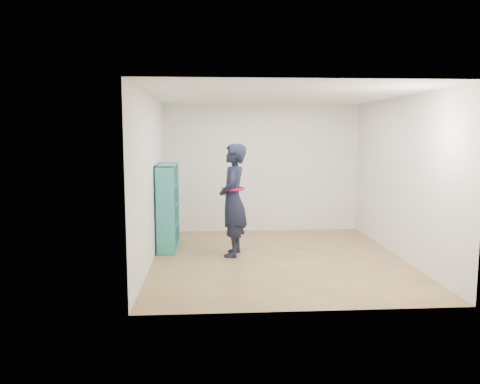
{
  "coord_description": "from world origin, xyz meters",
  "views": [
    {
      "loc": [
        -1.1,
        -7.3,
        2.01
      ],
      "look_at": [
        -0.59,
        0.3,
        1.06
      ],
      "focal_mm": 35.0,
      "sensor_mm": 36.0,
      "label": 1
    }
  ],
  "objects": [
    {
      "name": "wall_left",
      "position": [
        -2.0,
        0.0,
        1.3
      ],
      "size": [
        0.02,
        4.5,
        2.6
      ],
      "primitive_type": "cube",
      "color": "white",
      "rests_on": "floor"
    },
    {
      "name": "wall_back",
      "position": [
        0.0,
        2.25,
        1.3
      ],
      "size": [
        4.0,
        0.02,
        2.6
      ],
      "primitive_type": "cube",
      "color": "white",
      "rests_on": "floor"
    },
    {
      "name": "wall_front",
      "position": [
        0.0,
        -2.25,
        1.3
      ],
      "size": [
        4.0,
        0.02,
        2.6
      ],
      "primitive_type": "cube",
      "color": "white",
      "rests_on": "floor"
    },
    {
      "name": "bookshelf",
      "position": [
        -1.85,
        0.86,
        0.72
      ],
      "size": [
        0.32,
        1.11,
        1.48
      ],
      "color": "#277B6F",
      "rests_on": "floor"
    },
    {
      "name": "ceiling",
      "position": [
        0.0,
        0.0,
        2.6
      ],
      "size": [
        4.5,
        4.5,
        0.0
      ],
      "primitive_type": "plane",
      "color": "white",
      "rests_on": "wall_back"
    },
    {
      "name": "floor",
      "position": [
        0.0,
        0.0,
        0.0
      ],
      "size": [
        4.5,
        4.5,
        0.0
      ],
      "primitive_type": "plane",
      "color": "brown",
      "rests_on": "ground"
    },
    {
      "name": "smartphone",
      "position": [
        -0.82,
        0.4,
        1.05
      ],
      "size": [
        0.02,
        0.1,
        0.13
      ],
      "rotation": [
        0.34,
        0.0,
        -0.1
      ],
      "color": "silver",
      "rests_on": "person"
    },
    {
      "name": "person",
      "position": [
        -0.71,
        0.28,
        0.93
      ],
      "size": [
        0.56,
        0.74,
        1.85
      ],
      "rotation": [
        0.0,
        0.0,
        -1.75
      ],
      "color": "black",
      "rests_on": "floor"
    },
    {
      "name": "wall_right",
      "position": [
        2.0,
        0.0,
        1.3
      ],
      "size": [
        0.02,
        4.5,
        2.6
      ],
      "primitive_type": "cube",
      "color": "white",
      "rests_on": "floor"
    }
  ]
}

